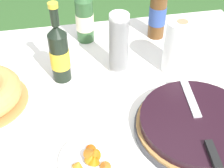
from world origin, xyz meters
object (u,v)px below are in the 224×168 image
Objects in this scene: cup_stack at (119,44)px; berry_tart at (196,125)px; cider_bottle_amber at (158,10)px; juice_bottle_red at (59,53)px; cider_bottle_green at (84,17)px; snack_plate_near at (92,159)px; serving_knife at (201,124)px; paper_towel_roll at (179,47)px.

berry_tart is at bearing -64.06° from cup_stack.
cider_bottle_amber reaches higher than berry_tart.
berry_tart is at bearing -94.43° from cider_bottle_amber.
juice_bottle_red is (-0.22, -0.01, -0.00)m from cup_stack.
cider_bottle_green is 0.65m from snack_plate_near.
cup_stack is 0.79× the size of cider_bottle_green.
paper_towel_roll is at bearing -1.63° from serving_knife.
berry_tart is 0.40m from cup_stack.
snack_plate_near is at bearing -136.39° from paper_towel_roll.
berry_tart is 0.32m from paper_towel_roll.
serving_knife is at bearing -66.88° from cider_bottle_green.
juice_bottle_red is (-0.43, -0.22, -0.01)m from cider_bottle_amber.
snack_plate_near is at bearing 100.86° from serving_knife.
cup_stack is at bearing 67.90° from snack_plate_near.
berry_tart is 0.53m from juice_bottle_red.
cider_bottle_amber is (0.21, 0.21, 0.01)m from cup_stack.
cider_bottle_amber is at bearing 90.67° from paper_towel_roll.
cider_bottle_green is 1.58× the size of snack_plate_near.
berry_tart is at bearing -41.27° from juice_bottle_red.
cider_bottle_green is (-0.27, 0.59, 0.08)m from berry_tart.
juice_bottle_red is at bearing 97.78° from snack_plate_near.
cider_bottle_amber reaches higher than snack_plate_near.
cup_stack reaches higher than snack_plate_near.
berry_tart is at bearing -65.60° from cider_bottle_green.
cider_bottle_green is 0.91× the size of cider_bottle_amber.
juice_bottle_red is (-0.39, 0.37, 0.05)m from serving_knife.
paper_towel_roll is at bearing -4.10° from juice_bottle_red.
juice_bottle_red reaches higher than cup_stack.
cider_bottle_green reaches higher than berry_tart.
paper_towel_roll is (0.05, 0.34, 0.04)m from serving_knife.
paper_towel_roll is (0.38, 0.36, 0.09)m from snack_plate_near.
cup_stack is (-0.17, 0.35, 0.09)m from berry_tart.
cup_stack reaches higher than serving_knife.
cup_stack is 1.25× the size of snack_plate_near.
berry_tart is at bearing -0.00° from serving_knife.
serving_knife is 1.24× the size of cider_bottle_green.
snack_plate_near is (-0.07, -0.64, -0.10)m from cider_bottle_green.
cup_stack is 0.22m from paper_towel_roll.
berry_tart is 1.02× the size of serving_knife.
serving_knife is 1.22× the size of juice_bottle_red.
serving_knife is at bearing -66.23° from cup_stack.
berry_tart is 0.57m from cider_bottle_amber.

